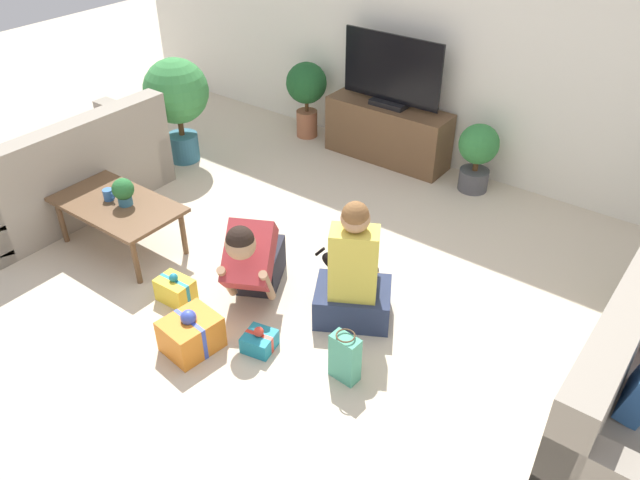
# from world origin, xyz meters

# --- Properties ---
(ground_plane) EXTENTS (16.00, 16.00, 0.00)m
(ground_plane) POSITION_xyz_m (0.00, 0.00, 0.00)
(ground_plane) COLOR beige
(wall_back) EXTENTS (8.40, 0.06, 2.60)m
(wall_back) POSITION_xyz_m (0.00, 2.63, 1.30)
(wall_back) COLOR white
(wall_back) RESTS_ON ground_plane
(sofa_left) EXTENTS (0.89, 1.84, 0.88)m
(sofa_left) POSITION_xyz_m (-2.41, -0.15, 0.31)
(sofa_left) COLOR gray
(sofa_left) RESTS_ON ground_plane
(coffee_table) EXTENTS (1.04, 0.59, 0.42)m
(coffee_table) POSITION_xyz_m (-1.49, -0.26, 0.38)
(coffee_table) COLOR brown
(coffee_table) RESTS_ON ground_plane
(tv_console) EXTENTS (1.28, 0.38, 0.58)m
(tv_console) POSITION_xyz_m (-0.61, 2.37, 0.29)
(tv_console) COLOR brown
(tv_console) RESTS_ON ground_plane
(tv) EXTENTS (1.05, 0.20, 0.69)m
(tv) POSITION_xyz_m (-0.61, 2.37, 0.88)
(tv) COLOR black
(tv) RESTS_ON tv_console
(potted_plant_back_left) EXTENTS (0.43, 0.43, 0.82)m
(potted_plant_back_left) POSITION_xyz_m (-1.60, 2.32, 0.53)
(potted_plant_back_left) COLOR #A36042
(potted_plant_back_left) RESTS_ON ground_plane
(potted_plant_corner_left) EXTENTS (0.63, 0.63, 1.05)m
(potted_plant_corner_left) POSITION_xyz_m (-2.26, 1.12, 0.68)
(potted_plant_corner_left) COLOR #336B84
(potted_plant_corner_left) RESTS_ON ground_plane
(potted_plant_back_right) EXTENTS (0.37, 0.37, 0.65)m
(potted_plant_back_right) POSITION_xyz_m (0.37, 2.32, 0.38)
(potted_plant_back_right) COLOR #4C4C51
(potted_plant_back_right) RESTS_ON ground_plane
(person_kneeling) EXTENTS (0.62, 0.79, 0.76)m
(person_kneeling) POSITION_xyz_m (-0.22, -0.09, 0.34)
(person_kneeling) COLOR #23232D
(person_kneeling) RESTS_ON ground_plane
(person_sitting) EXTENTS (0.65, 0.62, 0.97)m
(person_sitting) POSITION_xyz_m (0.49, 0.13, 0.35)
(person_sitting) COLOR #283351
(person_sitting) RESTS_ON ground_plane
(dog) EXTENTS (0.57, 0.15, 0.29)m
(dog) POSITION_xyz_m (0.27, 0.41, 0.18)
(dog) COLOR black
(dog) RESTS_ON ground_plane
(gift_box_a) EXTENTS (0.34, 0.38, 0.32)m
(gift_box_a) POSITION_xyz_m (-0.19, -0.75, 0.13)
(gift_box_a) COLOR orange
(gift_box_a) RESTS_ON ground_plane
(gift_box_b) EXTENTS (0.27, 0.19, 0.24)m
(gift_box_b) POSITION_xyz_m (-0.65, -0.47, 0.09)
(gift_box_b) COLOR yellow
(gift_box_b) RESTS_ON ground_plane
(gift_box_c) EXTENTS (0.23, 0.23, 0.18)m
(gift_box_c) POSITION_xyz_m (0.17, -0.49, 0.07)
(gift_box_c) COLOR teal
(gift_box_c) RESTS_ON ground_plane
(gift_bag_a) EXTENTS (0.19, 0.13, 0.36)m
(gift_bag_a) POSITION_xyz_m (0.77, -0.36, 0.17)
(gift_bag_a) COLOR #4CA384
(gift_bag_a) RESTS_ON ground_plane
(mug) EXTENTS (0.12, 0.08, 0.09)m
(mug) POSITION_xyz_m (-1.57, -0.26, 0.47)
(mug) COLOR #386BAD
(mug) RESTS_ON coffee_table
(tabletop_plant) EXTENTS (0.17, 0.17, 0.22)m
(tabletop_plant) POSITION_xyz_m (-1.41, -0.23, 0.54)
(tabletop_plant) COLOR #336B84
(tabletop_plant) RESTS_ON coffee_table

